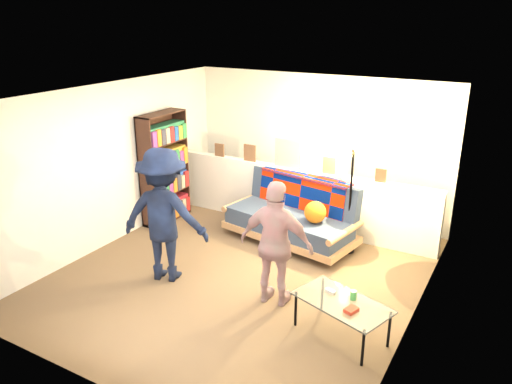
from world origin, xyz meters
The scene contains 10 objects.
ground centered at (0.00, 0.00, 0.00)m, with size 5.00×5.00×0.00m, color brown.
room_shell centered at (0.00, 0.47, 1.67)m, with size 4.60×5.05×2.45m.
half_wall_ledge centered at (0.00, 1.80, 0.50)m, with size 4.45×0.15×1.00m, color silver.
ledge_decor centered at (-0.23, 1.78, 1.18)m, with size 2.97×0.02×0.45m.
futon_sofa centered at (0.15, 1.29, 0.40)m, with size 2.14×1.27×0.86m.
bookshelf centered at (-2.08, 1.00, 0.85)m, with size 0.30×0.91×1.83m.
coffee_table centered at (1.65, -0.64, 0.40)m, with size 1.15×0.86×0.53m.
floor_lamp centered at (1.02, 1.38, 1.15)m, with size 0.36×0.29×1.63m.
person_left centered at (-0.82, -0.55, 0.89)m, with size 1.14×0.66×1.77m, color black.
person_right centered at (0.72, -0.38, 0.77)m, with size 0.91×0.38×1.55m, color pink.
Camera 1 is at (3.11, -5.09, 3.34)m, focal length 35.00 mm.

